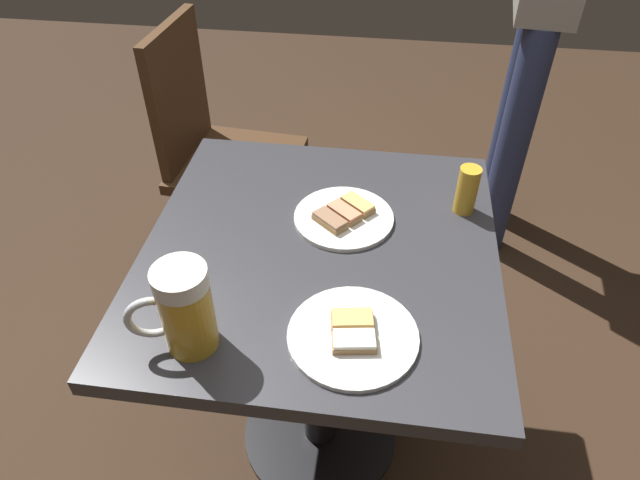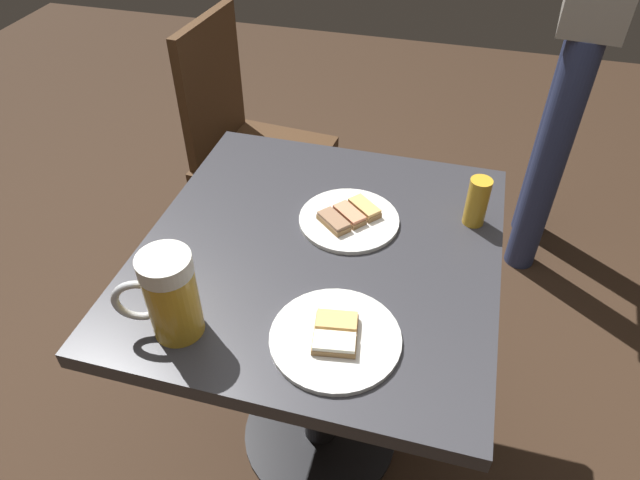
{
  "view_description": "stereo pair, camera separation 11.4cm",
  "coord_description": "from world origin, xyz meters",
  "px_view_note": "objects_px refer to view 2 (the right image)",
  "views": [
    {
      "loc": [
        0.12,
        -0.88,
        1.54
      ],
      "look_at": [
        0.0,
        0.0,
        0.76
      ],
      "focal_mm": 31.99,
      "sensor_mm": 36.0,
      "label": 1
    },
    {
      "loc": [
        0.23,
        -0.86,
        1.54
      ],
      "look_at": [
        0.0,
        0.0,
        0.76
      ],
      "focal_mm": 31.99,
      "sensor_mm": 36.0,
      "label": 2
    }
  ],
  "objects_px": {
    "beer_mug": "(169,296)",
    "cafe_chair": "(246,141)",
    "plate_near": "(349,218)",
    "beer_glass_small": "(477,202)",
    "plate_far": "(335,337)"
  },
  "relations": [
    {
      "from": "plate_far",
      "to": "beer_glass_small",
      "type": "height_order",
      "value": "beer_glass_small"
    },
    {
      "from": "plate_near",
      "to": "plate_far",
      "type": "height_order",
      "value": "same"
    },
    {
      "from": "beer_mug",
      "to": "plate_near",
      "type": "bearing_deg",
      "value": 58.73
    },
    {
      "from": "beer_mug",
      "to": "beer_glass_small",
      "type": "xyz_separation_m",
      "value": [
        0.49,
        0.45,
        -0.03
      ]
    },
    {
      "from": "plate_near",
      "to": "plate_far",
      "type": "bearing_deg",
      "value": -81.14
    },
    {
      "from": "beer_glass_small",
      "to": "cafe_chair",
      "type": "distance_m",
      "value": 0.9
    },
    {
      "from": "beer_glass_small",
      "to": "cafe_chair",
      "type": "xyz_separation_m",
      "value": [
        -0.73,
        0.47,
        -0.24
      ]
    },
    {
      "from": "beer_glass_small",
      "to": "beer_mug",
      "type": "bearing_deg",
      "value": -137.7
    },
    {
      "from": "plate_near",
      "to": "beer_glass_small",
      "type": "height_order",
      "value": "beer_glass_small"
    },
    {
      "from": "beer_mug",
      "to": "cafe_chair",
      "type": "height_order",
      "value": "cafe_chair"
    },
    {
      "from": "beer_mug",
      "to": "cafe_chair",
      "type": "distance_m",
      "value": 0.99
    },
    {
      "from": "plate_far",
      "to": "beer_mug",
      "type": "relative_size",
      "value": 1.34
    },
    {
      "from": "beer_mug",
      "to": "cafe_chair",
      "type": "xyz_separation_m",
      "value": [
        -0.23,
        0.92,
        -0.27
      ]
    },
    {
      "from": "plate_near",
      "to": "beer_mug",
      "type": "bearing_deg",
      "value": -121.27
    },
    {
      "from": "plate_near",
      "to": "cafe_chair",
      "type": "distance_m",
      "value": 0.74
    }
  ]
}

